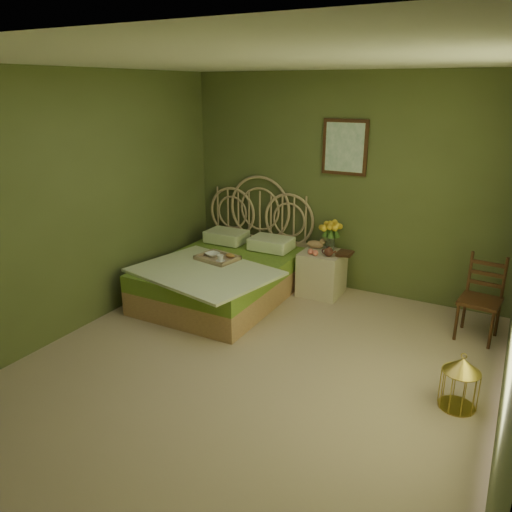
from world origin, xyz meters
The scene contains 13 objects.
floor centered at (0.00, 0.00, 0.00)m, with size 4.50×4.50×0.00m, color tan.
ceiling centered at (0.00, 0.00, 2.60)m, with size 4.50×4.50×0.00m, color silver.
wall_back centered at (0.00, 2.25, 1.30)m, with size 4.00×4.00×0.00m, color #556032.
wall_left centered at (-2.00, 0.00, 1.30)m, with size 4.50×4.50×0.00m, color #556032.
wall_art centered at (0.00, 2.22, 1.75)m, with size 0.54×0.04×0.64m.
bed centered at (-1.10, 1.28, 0.29)m, with size 1.68×2.13×1.32m.
nightstand centered at (-0.09, 1.93, 0.35)m, with size 0.49×0.49×0.97m.
chair centered at (1.70, 1.66, 0.47)m, with size 0.41×0.41×0.85m.
birdcage centered at (1.70, 0.28, 0.21)m, with size 0.29×0.29×0.44m.
book_lower centered at (0.08, 1.93, 0.55)m, with size 0.18×0.24×0.02m, color #381E0F.
book_upper centered at (0.08, 1.93, 0.57)m, with size 0.16×0.22×0.02m, color #472819.
cereal_bowl centered at (-1.22, 1.23, 0.53)m, with size 0.17×0.17×0.04m, color white.
coffee_cup centered at (-1.04, 1.12, 0.55)m, with size 0.08×0.08×0.08m, color white.
Camera 1 is at (1.90, -3.46, 2.43)m, focal length 35.00 mm.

